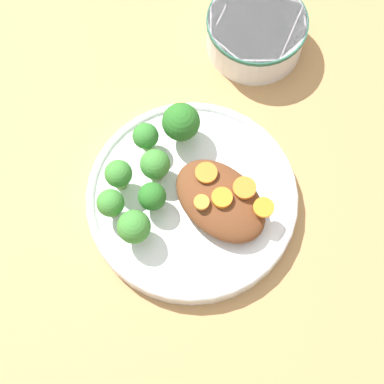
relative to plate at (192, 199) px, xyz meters
name	(u,v)px	position (x,y,z in m)	size (l,w,h in m)	color
ground_plane	(192,203)	(0.00, 0.00, -0.01)	(4.00, 4.00, 0.00)	tan
plate	(192,199)	(0.00, 0.00, 0.00)	(0.26, 0.26, 0.03)	white
dip_bowl	(256,31)	(-0.10, 0.22, 0.02)	(0.13, 0.13, 0.06)	silver
stew_mound	(220,201)	(0.03, 0.02, 0.02)	(0.12, 0.08, 0.03)	brown
broccoli_floret_0	(155,165)	(-0.05, -0.01, 0.03)	(0.04, 0.04, 0.05)	#759E51
broccoli_floret_1	(119,175)	(-0.07, -0.05, 0.04)	(0.03, 0.03, 0.05)	#759E51
broccoli_floret_2	(146,137)	(-0.09, 0.01, 0.04)	(0.03, 0.03, 0.05)	#759E51
broccoli_floret_3	(134,227)	(-0.01, -0.08, 0.04)	(0.04, 0.04, 0.05)	#7FA85B
broccoli_floret_4	(152,197)	(-0.03, -0.04, 0.03)	(0.03, 0.03, 0.04)	#759E51
broccoli_floret_5	(181,123)	(-0.07, 0.05, 0.04)	(0.05, 0.05, 0.06)	#7FA85B
broccoli_floret_6	(111,204)	(-0.05, -0.08, 0.04)	(0.03, 0.03, 0.05)	#759E51
carrot_slice_0	(264,207)	(0.08, 0.04, 0.04)	(0.02, 0.02, 0.00)	orange
carrot_slice_1	(208,174)	(0.00, 0.02, 0.04)	(0.03, 0.03, 0.00)	orange
carrot_slice_2	(202,202)	(0.02, -0.01, 0.04)	(0.02, 0.02, 0.01)	orange
carrot_slice_3	(244,188)	(0.04, 0.04, 0.04)	(0.03, 0.03, 0.01)	orange
carrot_slice_4	(222,198)	(0.03, 0.01, 0.04)	(0.02, 0.02, 0.01)	orange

